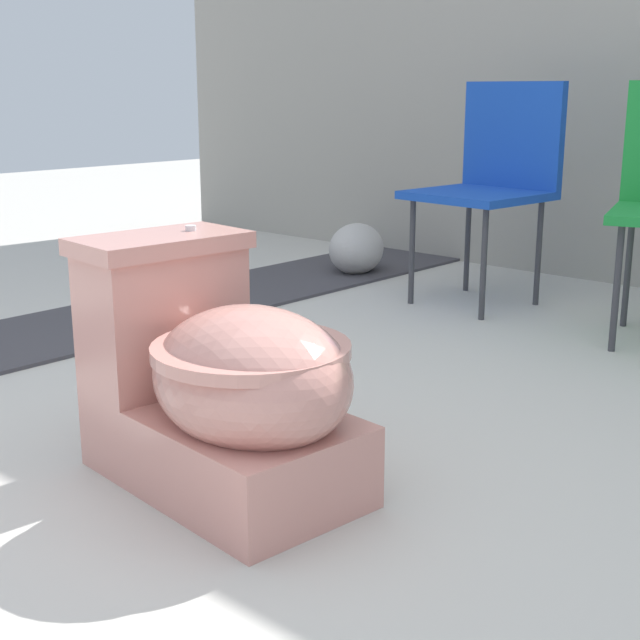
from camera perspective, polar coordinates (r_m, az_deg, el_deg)
ground_plane at (r=1.80m, az=-7.72°, el=-12.16°), size 14.00×14.00×0.00m
gravel_strip at (r=3.13m, az=-17.10°, el=-0.89°), size 0.56×8.00×0.01m
toilet at (r=1.83m, az=-6.23°, el=-4.18°), size 0.66×0.43×0.52m
folding_chair_left at (r=3.50m, az=11.13°, el=9.47°), size 0.48×0.48×0.83m
boulder_near at (r=4.00m, az=2.34°, el=4.58°), size 0.34×0.38×0.23m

